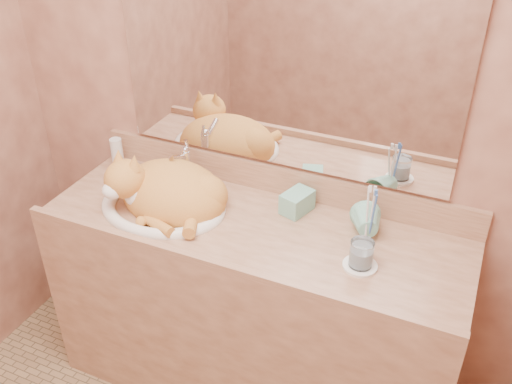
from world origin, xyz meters
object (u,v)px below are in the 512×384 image
at_px(cat, 166,189).
at_px(water_glass, 361,254).
at_px(sink_basin, 162,191).
at_px(soap_dispenser, 287,197).
at_px(toothbrush_cup, 368,231).
at_px(vanity_counter, 252,311).

relative_size(cat, water_glass, 4.75).
distance_m(sink_basin, soap_dispenser, 0.48).
relative_size(cat, toothbrush_cup, 3.88).
xyz_separation_m(toothbrush_cup, water_glass, (0.01, -0.14, 0.00)).
distance_m(vanity_counter, sink_basin, 0.62).
xyz_separation_m(vanity_counter, toothbrush_cup, (0.41, 0.08, 0.48)).
relative_size(vanity_counter, sink_basin, 3.25).
relative_size(vanity_counter, soap_dispenser, 8.52).
bearing_deg(cat, soap_dispenser, 21.20).
xyz_separation_m(cat, water_glass, (0.79, -0.05, -0.02)).
bearing_deg(sink_basin, soap_dispenser, 2.45).
xyz_separation_m(cat, soap_dispenser, (0.46, 0.11, 0.02)).
xyz_separation_m(vanity_counter, water_glass, (0.43, -0.06, 0.48)).
distance_m(sink_basin, toothbrush_cup, 0.79).
bearing_deg(soap_dispenser, cat, -148.95).
height_order(soap_dispenser, toothbrush_cup, soap_dispenser).
distance_m(sink_basin, water_glass, 0.80).
height_order(vanity_counter, toothbrush_cup, toothbrush_cup).
bearing_deg(water_glass, sink_basin, 177.23).
bearing_deg(cat, vanity_counter, 8.19).
bearing_deg(vanity_counter, sink_basin, -176.89).
xyz_separation_m(vanity_counter, soap_dispenser, (0.10, 0.11, 0.52)).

